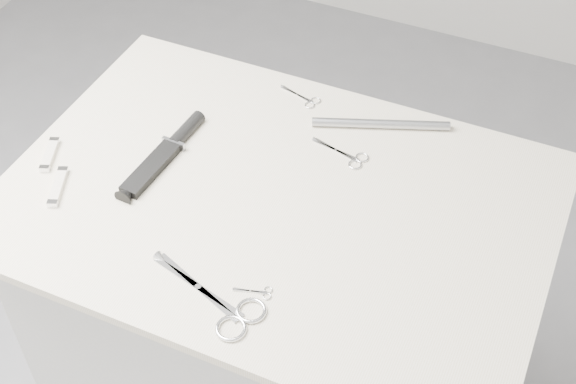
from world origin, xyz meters
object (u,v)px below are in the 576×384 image
at_px(plinth, 278,343).
at_px(sheathed_knife, 168,150).
at_px(pocket_knife_a, 50,155).
at_px(embroidery_scissors_a, 348,156).
at_px(pocket_knife_b, 58,186).
at_px(tiny_scissors, 258,292).
at_px(large_shears, 225,308).
at_px(embroidery_scissors_b, 305,99).
at_px(metal_rail, 381,124).

xyz_separation_m(plinth, sheathed_knife, (-0.24, 0.02, 0.48)).
distance_m(sheathed_knife, pocket_knife_a, 0.23).
distance_m(embroidery_scissors_a, pocket_knife_b, 0.55).
height_order(tiny_scissors, pocket_knife_a, pocket_knife_a).
bearing_deg(large_shears, sheathed_knife, 151.40).
bearing_deg(plinth, tiny_scissors, -73.14).
height_order(plinth, embroidery_scissors_b, embroidery_scissors_b).
relative_size(pocket_knife_b, metal_rail, 0.36).
relative_size(embroidery_scissors_a, sheathed_knife, 0.48).
bearing_deg(sheathed_knife, large_shears, -132.71).
relative_size(pocket_knife_a, metal_rail, 0.33).
bearing_deg(metal_rail, pocket_knife_b, -140.08).
distance_m(pocket_knife_a, metal_rail, 0.65).
xyz_separation_m(large_shears, pocket_knife_b, (-0.41, 0.12, 0.00)).
bearing_deg(sheathed_knife, plinth, -92.24).
distance_m(plinth, tiny_scissors, 0.52).
bearing_deg(pocket_knife_a, plinth, -102.23).
distance_m(tiny_scissors, sheathed_knife, 0.39).
relative_size(tiny_scissors, sheathed_knife, 0.26).
distance_m(large_shears, metal_rail, 0.53).
bearing_deg(tiny_scissors, embroidery_scissors_a, 71.36).
relative_size(plinth, pocket_knife_a, 9.96).
distance_m(plinth, large_shears, 0.54).
xyz_separation_m(large_shears, pocket_knife_a, (-0.48, 0.18, 0.00)).
distance_m(large_shears, sheathed_knife, 0.39).
distance_m(embroidery_scissors_b, metal_rail, 0.18).
distance_m(large_shears, embroidery_scissors_a, 0.42).
bearing_deg(embroidery_scissors_b, pocket_knife_b, -110.07).
height_order(large_shears, embroidery_scissors_a, large_shears).
height_order(embroidery_scissors_a, embroidery_scissors_b, same).
xyz_separation_m(plinth, tiny_scissors, (0.06, -0.21, 0.47)).
bearing_deg(embroidery_scissors_a, pocket_knife_a, -143.33).
relative_size(large_shears, pocket_knife_b, 2.26).
bearing_deg(tiny_scissors, embroidery_scissors_b, 88.69).
relative_size(plinth, large_shears, 4.01).
distance_m(pocket_knife_b, metal_rail, 0.64).
xyz_separation_m(embroidery_scissors_a, metal_rail, (0.03, 0.11, 0.01)).
bearing_deg(pocket_knife_a, tiny_scissors, -126.49).
bearing_deg(metal_rail, embroidery_scissors_b, 173.39).
bearing_deg(embroidery_scissors_b, large_shears, -64.02).
bearing_deg(tiny_scissors, large_shears, -139.83).
bearing_deg(sheathed_knife, embroidery_scissors_b, -30.54).
height_order(tiny_scissors, metal_rail, metal_rail).
bearing_deg(large_shears, tiny_scissors, 73.78).
bearing_deg(metal_rail, plinth, -112.19).
bearing_deg(embroidery_scissors_a, large_shears, -84.44).
height_order(sheathed_knife, pocket_knife_a, sheathed_knife).
relative_size(tiny_scissors, pocket_knife_b, 0.66).
bearing_deg(pocket_knife_b, plinth, -92.08).
xyz_separation_m(large_shears, sheathed_knife, (-0.27, 0.28, 0.01)).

